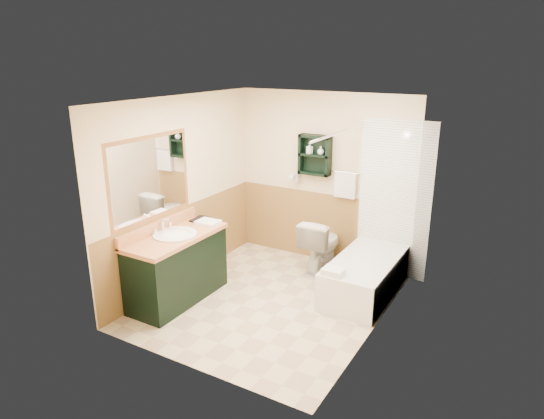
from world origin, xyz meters
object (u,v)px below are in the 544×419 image
Objects in this scene: vanity at (177,267)px; bathtub at (366,276)px; hair_dryer at (296,177)px; soap_bottle_a at (310,151)px; vanity_book at (194,210)px; wall_shelf at (315,155)px; toilet at (321,245)px; soap_bottle_b at (321,151)px.

vanity is 0.88× the size of bathtub.
bathtub is at bearing -25.36° from hair_dryer.
hair_dryer reaches higher than vanity.
soap_bottle_a is (0.82, 1.90, 1.18)m from vanity.
vanity_book is at bearing -160.52° from bathtub.
toilet is at bearing -44.94° from wall_shelf.
toilet is at bearing 55.28° from vanity.
toilet is 1.28m from soap_bottle_b.
hair_dryer is 0.46m from soap_bottle_a.
vanity is 2.01m from toilet.
vanity_book is at bearing -126.31° from soap_bottle_a.
toilet is (0.25, -0.25, -1.18)m from wall_shelf.
wall_shelf is 2.21× the size of vanity_book.
wall_shelf is 0.09m from soap_bottle_a.
vanity is at bearing -113.26° from soap_bottle_a.
vanity is 5.31× the size of vanity_book.
vanity_book is at bearing -130.71° from soap_bottle_b.
soap_bottle_b is at bearing 0.00° from soap_bottle_a.
soap_bottle_b is (1.15, 1.34, 0.65)m from vanity_book.
vanity_book is (-1.31, -1.09, 0.59)m from toilet.
wall_shelf is 2.29× the size of hair_dryer.
vanity is 2.33m from bathtub.
toilet is (-0.77, 0.35, 0.13)m from bathtub.
vanity is at bearing -107.14° from hair_dryer.
toilet is 6.49× the size of soap_bottle_b.
hair_dryer is 2.07× the size of soap_bottle_b.
soap_bottle_b reaches higher than vanity.
soap_bottle_a is (-0.33, 0.25, 1.23)m from toilet.
vanity_book is 1.88m from soap_bottle_b.
vanity is at bearing -115.17° from wall_shelf.
wall_shelf is 1.81m from vanity_book.
vanity reaches higher than bathtub.
soap_bottle_a is at bearing -7.71° from hair_dryer.
vanity is (-0.89, -1.90, -1.13)m from wall_shelf.
toilet is (0.55, -0.28, -0.83)m from hair_dryer.
wall_shelf is at bearing -45.36° from toilet.
bathtub is 2.00× the size of toilet.
vanity reaches higher than toilet.
wall_shelf is 1.77m from bathtub.
soap_bottle_b reaches higher than bathtub.
soap_bottle_a reaches higher than bathtub.
bathtub is 6.03× the size of vanity_book.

